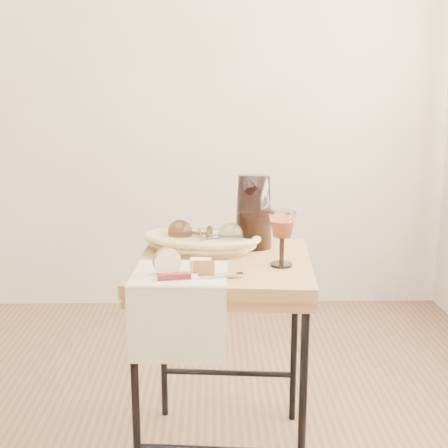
{
  "coord_description": "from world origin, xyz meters",
  "views": [
    {
      "loc": [
        0.5,
        -1.46,
        1.22
      ],
      "look_at": [
        0.53,
        0.3,
        0.81
      ],
      "focal_mm": 47.21,
      "sensor_mm": 36.0,
      "label": 1
    }
  ],
  "objects_px": {
    "goblet_lying_a": "(192,233)",
    "wine_goblet": "(282,238)",
    "apple_half": "(167,261)",
    "table_knife": "(197,275)",
    "bread_basket": "(202,242)",
    "pitcher": "(254,212)",
    "tea_towel": "(180,273)",
    "side_table": "(224,361)",
    "goblet_lying_b": "(217,236)"
  },
  "relations": [
    {
      "from": "tea_towel",
      "to": "goblet_lying_a",
      "type": "xyz_separation_m",
      "value": [
        0.03,
        0.28,
        0.05
      ]
    },
    {
      "from": "pitcher",
      "to": "bread_basket",
      "type": "bearing_deg",
      "value": 166.88
    },
    {
      "from": "tea_towel",
      "to": "table_knife",
      "type": "distance_m",
      "value": 0.07
    },
    {
      "from": "apple_half",
      "to": "table_knife",
      "type": "bearing_deg",
      "value": -41.3
    },
    {
      "from": "pitcher",
      "to": "side_table",
      "type": "bearing_deg",
      "value": -147.95
    },
    {
      "from": "wine_goblet",
      "to": "side_table",
      "type": "bearing_deg",
      "value": 157.98
    },
    {
      "from": "tea_towel",
      "to": "wine_goblet",
      "type": "xyz_separation_m",
      "value": [
        0.3,
        0.08,
        0.08
      ]
    },
    {
      "from": "side_table",
      "to": "apple_half",
      "type": "height_order",
      "value": "apple_half"
    },
    {
      "from": "wine_goblet",
      "to": "table_knife",
      "type": "relative_size",
      "value": 0.72
    },
    {
      "from": "side_table",
      "to": "wine_goblet",
      "type": "xyz_separation_m",
      "value": [
        0.17,
        -0.07,
        0.43
      ]
    },
    {
      "from": "pitcher",
      "to": "wine_goblet",
      "type": "bearing_deg",
      "value": -97.05
    },
    {
      "from": "apple_half",
      "to": "side_table",
      "type": "bearing_deg",
      "value": 28.39
    },
    {
      "from": "tea_towel",
      "to": "table_knife",
      "type": "height_order",
      "value": "table_knife"
    },
    {
      "from": "apple_half",
      "to": "wine_goblet",
      "type": "bearing_deg",
      "value": -0.37
    },
    {
      "from": "goblet_lying_b",
      "to": "table_knife",
      "type": "distance_m",
      "value": 0.31
    },
    {
      "from": "goblet_lying_a",
      "to": "table_knife",
      "type": "relative_size",
      "value": 0.58
    },
    {
      "from": "bread_basket",
      "to": "apple_half",
      "type": "xyz_separation_m",
      "value": [
        -0.1,
        -0.28,
        0.02
      ]
    },
    {
      "from": "side_table",
      "to": "pitcher",
      "type": "bearing_deg",
      "value": 56.28
    },
    {
      "from": "goblet_lying_a",
      "to": "wine_goblet",
      "type": "height_order",
      "value": "wine_goblet"
    },
    {
      "from": "goblet_lying_a",
      "to": "wine_goblet",
      "type": "bearing_deg",
      "value": 162.88
    },
    {
      "from": "table_knife",
      "to": "pitcher",
      "type": "bearing_deg",
      "value": 53.72
    },
    {
      "from": "goblet_lying_b",
      "to": "table_knife",
      "type": "relative_size",
      "value": 0.56
    },
    {
      "from": "bread_basket",
      "to": "apple_half",
      "type": "distance_m",
      "value": 0.29
    },
    {
      "from": "tea_towel",
      "to": "table_knife",
      "type": "xyz_separation_m",
      "value": [
        0.05,
        -0.05,
        0.01
      ]
    },
    {
      "from": "goblet_lying_a",
      "to": "goblet_lying_b",
      "type": "distance_m",
      "value": 0.09
    },
    {
      "from": "tea_towel",
      "to": "apple_half",
      "type": "relative_size",
      "value": 3.31
    },
    {
      "from": "apple_half",
      "to": "table_knife",
      "type": "distance_m",
      "value": 0.1
    },
    {
      "from": "tea_towel",
      "to": "wine_goblet",
      "type": "relative_size",
      "value": 1.58
    },
    {
      "from": "goblet_lying_b",
      "to": "apple_half",
      "type": "xyz_separation_m",
      "value": [
        -0.15,
        -0.26,
        -0.01
      ]
    },
    {
      "from": "pitcher",
      "to": "apple_half",
      "type": "xyz_separation_m",
      "value": [
        -0.27,
        -0.31,
        -0.08
      ]
    },
    {
      "from": "goblet_lying_b",
      "to": "pitcher",
      "type": "height_order",
      "value": "pitcher"
    },
    {
      "from": "goblet_lying_a",
      "to": "apple_half",
      "type": "xyz_separation_m",
      "value": [
        -0.07,
        -0.29,
        -0.01
      ]
    },
    {
      "from": "pitcher",
      "to": "goblet_lying_a",
      "type": "bearing_deg",
      "value": 160.98
    },
    {
      "from": "side_table",
      "to": "tea_towel",
      "type": "bearing_deg",
      "value": -131.4
    },
    {
      "from": "side_table",
      "to": "apple_half",
      "type": "distance_m",
      "value": 0.45
    },
    {
      "from": "tea_towel",
      "to": "pitcher",
      "type": "distance_m",
      "value": 0.4
    },
    {
      "from": "goblet_lying_a",
      "to": "apple_half",
      "type": "distance_m",
      "value": 0.3
    },
    {
      "from": "goblet_lying_a",
      "to": "table_knife",
      "type": "bearing_deg",
      "value": 113.52
    },
    {
      "from": "pitcher",
      "to": "table_knife",
      "type": "bearing_deg",
      "value": -141.58
    },
    {
      "from": "bread_basket",
      "to": "table_knife",
      "type": "xyz_separation_m",
      "value": [
        -0.01,
        -0.32,
        -0.01
      ]
    },
    {
      "from": "side_table",
      "to": "pitcher",
      "type": "relative_size",
      "value": 2.44
    },
    {
      "from": "table_knife",
      "to": "goblet_lying_b",
      "type": "bearing_deg",
      "value": 69.65
    },
    {
      "from": "wine_goblet",
      "to": "apple_half",
      "type": "xyz_separation_m",
      "value": [
        -0.34,
        -0.09,
        -0.04
      ]
    },
    {
      "from": "goblet_lying_a",
      "to": "goblet_lying_b",
      "type": "relative_size",
      "value": 1.02
    },
    {
      "from": "tea_towel",
      "to": "side_table",
      "type": "bearing_deg",
      "value": 51.01
    },
    {
      "from": "bread_basket",
      "to": "goblet_lying_b",
      "type": "relative_size",
      "value": 2.6
    },
    {
      "from": "apple_half",
      "to": "table_knife",
      "type": "height_order",
      "value": "apple_half"
    },
    {
      "from": "apple_half",
      "to": "goblet_lying_b",
      "type": "bearing_deg",
      "value": 45.44
    },
    {
      "from": "bread_basket",
      "to": "pitcher",
      "type": "bearing_deg",
      "value": 23.81
    },
    {
      "from": "goblet_lying_b",
      "to": "table_knife",
      "type": "bearing_deg",
      "value": -113.34
    }
  ]
}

